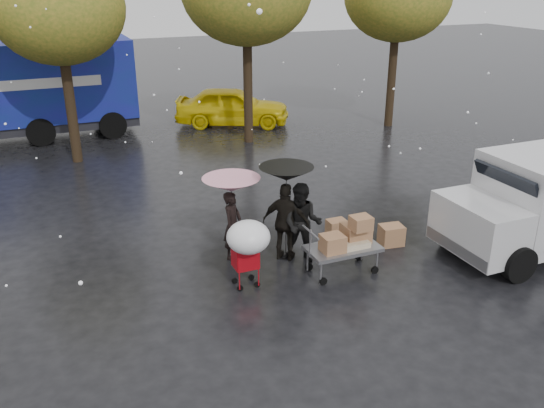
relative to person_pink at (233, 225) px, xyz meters
name	(u,v)px	position (x,y,z in m)	size (l,w,h in m)	color
ground	(307,282)	(1.02, -1.62, -0.76)	(90.00, 90.00, 0.00)	black
person_pink	(233,225)	(0.00, 0.00, 0.00)	(0.55, 0.36, 1.52)	black
person_middle	(302,223)	(1.30, -0.74, 0.12)	(0.86, 0.67, 1.76)	black
person_black	(286,222)	(1.03, -0.52, 0.11)	(1.01, 0.42, 1.73)	black
umbrella_pink	(231,185)	(0.00, 0.00, 0.93)	(1.23, 1.23, 1.84)	#4C4C4C
umbrella_black	(286,174)	(1.03, -0.52, 1.20)	(1.14, 1.14, 2.11)	#4C4C4C
vendor_cart	(347,240)	(1.94, -1.53, -0.03)	(1.52, 0.80, 1.27)	slate
shopping_cart	(248,241)	(-0.18, -1.43, 0.31)	(0.84, 0.84, 1.46)	#AE0913
blue_truck	(24,91)	(-3.80, 11.90, 1.00)	(8.30, 2.60, 3.50)	navy
box_ground_near	(391,235)	(3.53, -0.82, -0.53)	(0.51, 0.41, 0.46)	#946140
box_ground_far	(337,227)	(2.66, 0.17, -0.59)	(0.44, 0.35, 0.35)	#946140
yellow_taxi	(232,106)	(3.76, 10.87, 0.00)	(1.80, 4.48, 1.53)	yellow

